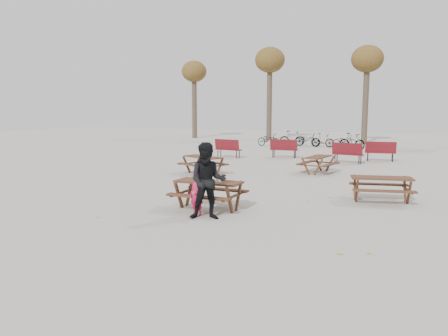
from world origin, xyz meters
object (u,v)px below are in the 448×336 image
at_px(adult, 208,181).
at_px(picnic_table_far, 318,165).
at_px(food_tray, 217,181).
at_px(picnic_table_east, 381,189).
at_px(child, 197,195).
at_px(soda_bottle, 199,178).
at_px(picnic_table_north, 203,165).
at_px(main_picnic_table, 208,188).

distance_m(adult, picnic_table_far, 8.88).
relative_size(adult, picnic_table_far, 1.15).
relative_size(food_tray, picnic_table_east, 0.11).
bearing_deg(child, picnic_table_east, 46.16).
relative_size(soda_bottle, picnic_table_north, 0.10).
xyz_separation_m(main_picnic_table, picnic_table_far, (1.20, 7.88, -0.23)).
bearing_deg(picnic_table_north, soda_bottle, -40.42).
xyz_separation_m(picnic_table_east, picnic_table_far, (-2.95, 4.96, -0.01)).
distance_m(child, picnic_table_north, 7.01).
relative_size(main_picnic_table, adult, 0.95).
bearing_deg(soda_bottle, picnic_table_far, 79.74).
xyz_separation_m(child, picnic_table_north, (-3.09, 6.29, -0.16)).
distance_m(child, picnic_table_east, 5.51).
height_order(food_tray, child, child).
height_order(main_picnic_table, picnic_table_east, main_picnic_table).
relative_size(picnic_table_east, picnic_table_far, 1.03).
bearing_deg(picnic_table_north, adult, -38.58).
relative_size(main_picnic_table, child, 1.70).
distance_m(soda_bottle, picnic_table_north, 6.29).
height_order(food_tray, picnic_table_north, food_tray).
relative_size(child, picnic_table_north, 0.61).
relative_size(adult, picnic_table_east, 1.11).
relative_size(child, adult, 0.56).
bearing_deg(picnic_table_far, child, -178.83).
bearing_deg(child, adult, -20.95).
xyz_separation_m(child, picnic_table_east, (4.10, 3.68, -0.16)).
xyz_separation_m(food_tray, adult, (0.17, -0.88, 0.15)).
relative_size(child, picnic_table_east, 0.62).
distance_m(child, picnic_table_far, 8.72).
bearing_deg(food_tray, child, -109.36).
bearing_deg(soda_bottle, food_tray, 1.32).
bearing_deg(child, picnic_table_north, 120.41).
xyz_separation_m(child, adult, (0.41, -0.19, 0.42)).
height_order(food_tray, picnic_table_east, food_tray).
distance_m(picnic_table_east, picnic_table_far, 5.77).
bearing_deg(picnic_table_east, soda_bottle, -159.14).
height_order(soda_bottle, picnic_table_far, soda_bottle).
bearing_deg(food_tray, adult, -79.30).
xyz_separation_m(main_picnic_table, picnic_table_east, (4.15, 2.93, -0.22)).
bearing_deg(picnic_table_east, adult, -147.15).
height_order(picnic_table_east, picnic_table_far, picnic_table_east).
relative_size(food_tray, picnic_table_far, 0.11).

